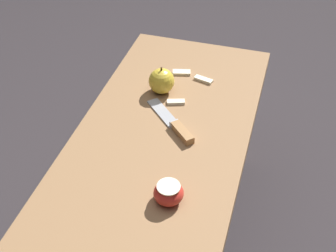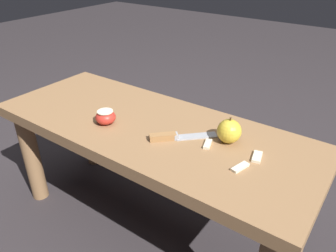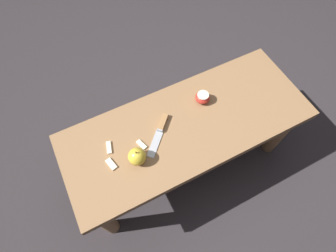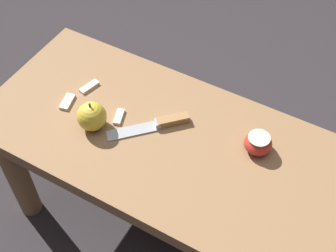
# 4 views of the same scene
# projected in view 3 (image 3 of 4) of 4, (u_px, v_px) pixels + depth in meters

# --- Properties ---
(ground_plane) EXTENTS (8.00, 8.00, 0.00)m
(ground_plane) POSITION_uv_depth(u_px,v_px,m) (183.00, 160.00, 1.54)
(ground_plane) COLOR #2D282B
(wooden_bench) EXTENTS (1.11, 0.44, 0.45)m
(wooden_bench) POSITION_uv_depth(u_px,v_px,m) (186.00, 132.00, 1.22)
(wooden_bench) COLOR olive
(wooden_bench) RESTS_ON ground_plane
(knife) EXTENTS (0.17, 0.17, 0.02)m
(knife) POSITION_uv_depth(u_px,v_px,m) (161.00, 129.00, 1.13)
(knife) COLOR #9EA0A5
(knife) RESTS_ON wooden_bench
(apple_whole) EXTENTS (0.07, 0.07, 0.08)m
(apple_whole) POSITION_uv_depth(u_px,v_px,m) (137.00, 156.00, 1.04)
(apple_whole) COLOR gold
(apple_whole) RESTS_ON wooden_bench
(apple_cut) EXTENTS (0.07, 0.07, 0.05)m
(apple_cut) POSITION_uv_depth(u_px,v_px,m) (203.00, 97.00, 1.18)
(apple_cut) COLOR red
(apple_cut) RESTS_ON wooden_bench
(apple_slice_near_knife) EXTENTS (0.03, 0.06, 0.01)m
(apple_slice_near_knife) POSITION_uv_depth(u_px,v_px,m) (109.00, 148.00, 1.09)
(apple_slice_near_knife) COLOR beige
(apple_slice_near_knife) RESTS_ON wooden_bench
(apple_slice_center) EXTENTS (0.04, 0.06, 0.01)m
(apple_slice_center) POSITION_uv_depth(u_px,v_px,m) (111.00, 164.00, 1.06)
(apple_slice_center) COLOR beige
(apple_slice_center) RESTS_ON wooden_bench
(apple_slice_near_bowl) EXTENTS (0.03, 0.05, 0.01)m
(apple_slice_near_bowl) POSITION_uv_depth(u_px,v_px,m) (142.00, 145.00, 1.09)
(apple_slice_near_bowl) COLOR beige
(apple_slice_near_bowl) RESTS_ON wooden_bench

